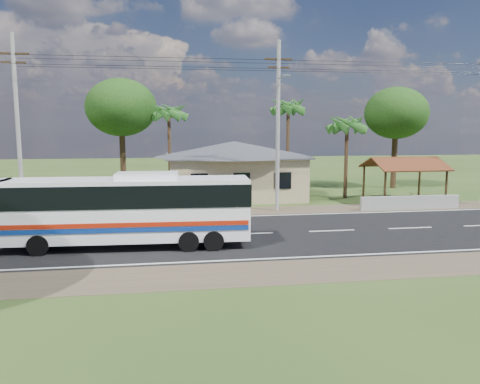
% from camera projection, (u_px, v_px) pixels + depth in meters
% --- Properties ---
extents(ground, '(120.00, 120.00, 0.00)m').
position_uv_depth(ground, '(249.00, 234.00, 24.39)').
color(ground, '#284117').
rests_on(ground, ground).
extents(road, '(120.00, 16.00, 0.03)m').
position_uv_depth(road, '(249.00, 234.00, 24.38)').
color(road, black).
rests_on(road, ground).
extents(house, '(12.40, 10.00, 5.00)m').
position_uv_depth(house, '(234.00, 164.00, 36.88)').
color(house, tan).
rests_on(house, ground).
extents(waiting_shed, '(5.20, 4.48, 3.35)m').
position_uv_depth(waiting_shed, '(404.00, 165.00, 34.26)').
color(waiting_shed, '#392714').
rests_on(waiting_shed, ground).
extents(concrete_barrier, '(7.00, 0.30, 0.90)m').
position_uv_depth(concrete_barrier, '(410.00, 203.00, 31.60)').
color(concrete_barrier, '#9E9E99').
rests_on(concrete_barrier, ground).
extents(utility_poles, '(32.80, 2.22, 11.00)m').
position_uv_depth(utility_poles, '(273.00, 123.00, 30.32)').
color(utility_poles, '#9E9E99').
rests_on(utility_poles, ground).
extents(palm_near, '(2.80, 2.80, 6.70)m').
position_uv_depth(palm_near, '(347.00, 124.00, 35.77)').
color(palm_near, '#47301E').
rests_on(palm_near, ground).
extents(palm_mid, '(2.80, 2.80, 8.20)m').
position_uv_depth(palm_mid, '(288.00, 107.00, 39.44)').
color(palm_mid, '#47301E').
rests_on(palm_mid, ground).
extents(palm_far, '(2.80, 2.80, 7.70)m').
position_uv_depth(palm_far, '(169.00, 113.00, 38.51)').
color(palm_far, '#47301E').
rests_on(palm_far, ground).
extents(tree_behind_house, '(6.00, 6.00, 9.61)m').
position_uv_depth(tree_behind_house, '(121.00, 108.00, 39.81)').
color(tree_behind_house, '#47301E').
rests_on(tree_behind_house, ground).
extents(tree_behind_shed, '(5.60, 5.60, 9.02)m').
position_uv_depth(tree_behind_shed, '(396.00, 113.00, 41.49)').
color(tree_behind_shed, '#47301E').
rests_on(tree_behind_shed, ground).
extents(coach_bus, '(11.30, 2.89, 3.48)m').
position_uv_depth(coach_bus, '(128.00, 205.00, 21.47)').
color(coach_bus, white).
rests_on(coach_bus, ground).
extents(motorcycle, '(1.54, 0.55, 0.81)m').
position_uv_depth(motorcycle, '(406.00, 198.00, 33.77)').
color(motorcycle, black).
rests_on(motorcycle, ground).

